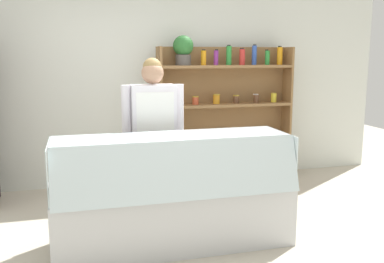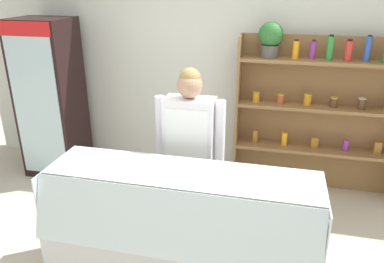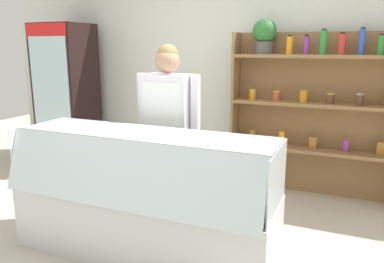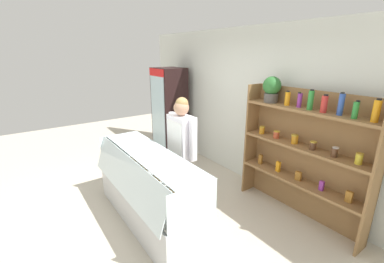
{
  "view_description": "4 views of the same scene",
  "coord_description": "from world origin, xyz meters",
  "views": [
    {
      "loc": [
        -0.91,
        -3.66,
        1.71
      ],
      "look_at": [
        0.23,
        0.54,
        0.93
      ],
      "focal_mm": 40.0,
      "sensor_mm": 36.0,
      "label": 1
    },
    {
      "loc": [
        0.55,
        -2.45,
        2.35
      ],
      "look_at": [
        -0.14,
        0.49,
        1.13
      ],
      "focal_mm": 35.0,
      "sensor_mm": 36.0,
      "label": 2
    },
    {
      "loc": [
        1.34,
        -2.49,
        1.66
      ],
      "look_at": [
        0.02,
        0.64,
        0.88
      ],
      "focal_mm": 35.0,
      "sensor_mm": 36.0,
      "label": 3
    },
    {
      "loc": [
        2.8,
        -1.39,
        2.29
      ],
      "look_at": [
        0.05,
        0.55,
        1.24
      ],
      "focal_mm": 24.0,
      "sensor_mm": 36.0,
      "label": 4
    }
  ],
  "objects": [
    {
      "name": "shop_clerk",
      "position": [
        -0.17,
        0.52,
        1.0
      ],
      "size": [
        0.63,
        0.25,
        1.68
      ],
      "color": "#4C4233",
      "rests_on": "ground"
    },
    {
      "name": "ground_plane",
      "position": [
        0.0,
        0.0,
        0.0
      ],
      "size": [
        12.0,
        12.0,
        0.0
      ],
      "primitive_type": "plane",
      "color": "beige"
    },
    {
      "name": "back_wall",
      "position": [
        0.0,
        2.01,
        1.35
      ],
      "size": [
        6.8,
        0.1,
        2.7
      ],
      "primitive_type": "cube",
      "color": "silver",
      "rests_on": "ground"
    },
    {
      "name": "shelving_unit",
      "position": [
        0.95,
        1.74,
        1.09
      ],
      "size": [
        1.82,
        0.29,
        1.95
      ],
      "color": "olive",
      "rests_on": "ground"
    },
    {
      "name": "deli_display_case",
      "position": [
        -0.1,
        -0.07,
        0.31
      ],
      "size": [
        2.11,
        0.73,
        1.01
      ],
      "color": "silver",
      "rests_on": "ground"
    },
    {
      "name": "drinks_fridge",
      "position": [
        -2.2,
        1.51,
        0.98
      ],
      "size": [
        0.68,
        0.61,
        1.95
      ],
      "color": "black",
      "rests_on": "ground"
    }
  ]
}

